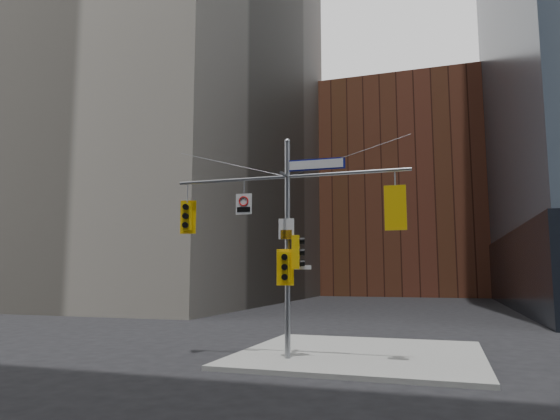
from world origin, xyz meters
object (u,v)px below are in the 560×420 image
Objects in this scene: traffic_light_pole_front at (285,267)px; traffic_light_west_arm at (187,217)px; regulatory_sign_arm at (244,203)px; signal_assembly at (287,224)px; traffic_light_pole_side at (297,252)px; street_sign_blade at (316,164)px; traffic_light_east_arm at (396,208)px.

traffic_light_west_arm is at bearing 161.86° from traffic_light_pole_front.
regulatory_sign_arm reaches higher than traffic_light_pole_front.
traffic_light_pole_front is (3.70, -0.28, -1.78)m from traffic_light_west_arm.
signal_assembly is 11.30× the size of regulatory_sign_arm.
traffic_light_pole_side is (4.03, 0.00, -1.30)m from traffic_light_west_arm.
street_sign_blade is (0.98, 0.27, 3.33)m from traffic_light_pole_front.
traffic_light_east_arm is at bearing -13.04° from traffic_light_west_arm.
traffic_light_pole_side is 2.50m from regulatory_sign_arm.
traffic_light_west_arm is 7.19m from traffic_light_east_arm.
street_sign_blade is (0.66, -0.01, 2.85)m from traffic_light_pole_side.
signal_assembly is 6.75× the size of traffic_light_west_arm.
traffic_light_east_arm is 2.95m from street_sign_blade.
traffic_light_pole_front is at bearing -166.24° from street_sign_blade.
street_sign_blade is 2.78m from regulatory_sign_arm.
traffic_light_east_arm is at bearing -9.42° from traffic_light_pole_front.
regulatory_sign_arm is at bearing -13.82° from traffic_light_west_arm.
signal_assembly reaches higher than traffic_light_pole_front.
traffic_light_west_arm is 0.62× the size of street_sign_blade.
traffic_light_west_arm reaches higher than traffic_light_pole_front.
traffic_light_east_arm is (7.19, -0.01, 0.00)m from traffic_light_west_arm.
signal_assembly reaches higher than traffic_light_east_arm.
traffic_light_west_arm is 1.09× the size of traffic_light_pole_side.
signal_assembly is at bearing -1.47° from traffic_light_east_arm.
signal_assembly is 6.87× the size of traffic_light_pole_front.
traffic_light_west_arm is 4.23m from traffic_light_pole_side.
signal_assembly is at bearing 178.53° from street_sign_blade.
traffic_light_pole_side is at bearing -12.88° from traffic_light_west_arm.
traffic_light_west_arm is at bearing 179.80° from signal_assembly.
traffic_light_pole_side is 0.57× the size of street_sign_blade.
signal_assembly is 1.72m from regulatory_sign_arm.
traffic_light_pole_front is 0.61× the size of street_sign_blade.
regulatory_sign_arm reaches higher than traffic_light_west_arm.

